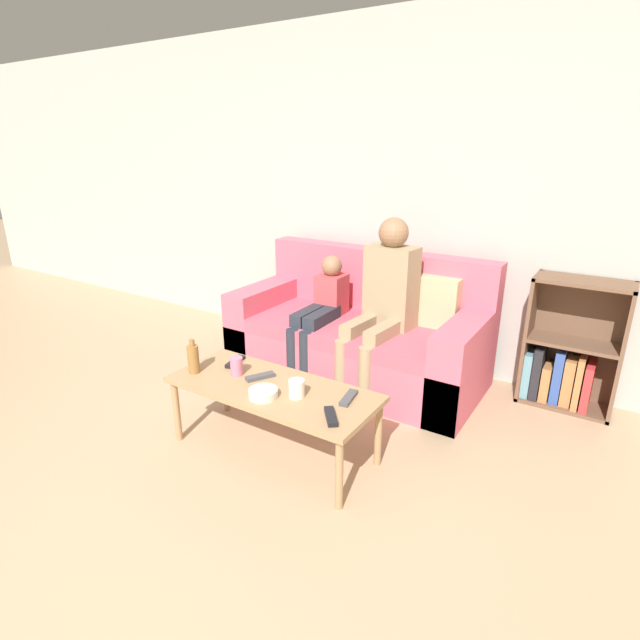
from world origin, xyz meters
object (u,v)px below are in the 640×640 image
(bookshelf, at_px, (568,357))
(coffee_table, at_px, (272,393))
(tv_remote_2, at_px, (331,416))
(tv_remote_0, at_px, (349,398))
(bottle, at_px, (193,358))
(tv_remote_3, at_px, (235,362))
(snack_bowl, at_px, (263,393))
(tv_remote_1, at_px, (260,377))
(person_child, at_px, (320,311))
(cup_near, at_px, (297,388))
(couch, at_px, (359,337))
(cup_far, at_px, (237,366))
(person_adult, at_px, (385,294))

(bookshelf, xyz_separation_m, coffee_table, (-1.31, -1.53, 0.04))
(coffee_table, xyz_separation_m, tv_remote_2, (0.45, -0.12, 0.05))
(tv_remote_0, distance_m, bottle, 0.96)
(tv_remote_3, bearing_deg, snack_bowl, -42.08)
(tv_remote_1, xyz_separation_m, tv_remote_2, (0.57, -0.16, 0.00))
(person_child, relative_size, cup_near, 9.47)
(bookshelf, distance_m, tv_remote_2, 1.86)
(couch, bearing_deg, tv_remote_3, -106.14)
(couch, height_order, bookshelf, couch)
(cup_far, xyz_separation_m, tv_remote_0, (0.70, 0.09, -0.04))
(cup_near, height_order, snack_bowl, cup_near)
(coffee_table, height_order, cup_far, cup_far)
(coffee_table, relative_size, tv_remote_0, 6.84)
(tv_remote_3, bearing_deg, tv_remote_2, -27.60)
(tv_remote_2, relative_size, tv_remote_3, 0.92)
(cup_near, distance_m, tv_remote_1, 0.31)
(person_child, xyz_separation_m, cup_far, (0.06, -1.00, -0.04))
(person_adult, height_order, tv_remote_1, person_adult)
(cup_far, bearing_deg, bookshelf, 43.84)
(tv_remote_0, xyz_separation_m, tv_remote_1, (-0.55, -0.05, 0.00))
(bookshelf, xyz_separation_m, cup_near, (-1.13, -1.55, 0.12))
(person_adult, distance_m, tv_remote_2, 1.26)
(cup_near, relative_size, tv_remote_0, 0.54)
(tv_remote_0, relative_size, snack_bowl, 1.12)
(person_child, xyz_separation_m, tv_remote_2, (0.78, -1.12, -0.09))
(tv_remote_1, xyz_separation_m, snack_bowl, (0.15, -0.16, 0.01))
(bottle, bearing_deg, tv_remote_2, -0.78)
(tv_remote_0, height_order, tv_remote_3, same)
(tv_remote_1, bearing_deg, tv_remote_0, 34.32)
(cup_near, height_order, cup_far, cup_far)
(person_child, relative_size, tv_remote_3, 5.14)
(bookshelf, relative_size, cup_far, 8.18)
(tv_remote_1, height_order, snack_bowl, snack_bowl)
(person_child, relative_size, bottle, 4.33)
(tv_remote_0, height_order, bottle, bottle)
(tv_remote_2, distance_m, tv_remote_3, 0.87)
(person_adult, height_order, bottle, person_adult)
(tv_remote_0, height_order, tv_remote_1, same)
(bookshelf, height_order, snack_bowl, bookshelf)
(bookshelf, height_order, bottle, bookshelf)
(bottle, bearing_deg, tv_remote_0, 12.02)
(tv_remote_1, bearing_deg, cup_far, -138.16)
(bottle, bearing_deg, tv_remote_3, 62.25)
(person_adult, distance_m, tv_remote_0, 1.06)
(person_adult, relative_size, cup_far, 11.34)
(cup_near, relative_size, bottle, 0.46)
(cup_near, distance_m, tv_remote_2, 0.29)
(person_adult, distance_m, person_child, 0.52)
(cup_far, bearing_deg, tv_remote_3, 135.28)
(bookshelf, xyz_separation_m, snack_bowl, (-1.28, -1.65, 0.10))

